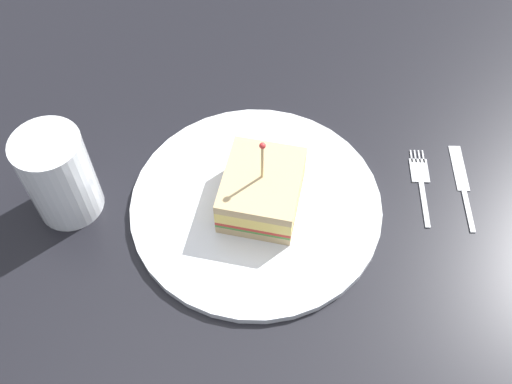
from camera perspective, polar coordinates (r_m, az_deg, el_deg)
The scene contains 6 objects.
ground_plane at distance 69.35cm, azimuth 0.00°, elevation -1.90°, with size 101.25×101.25×2.00cm, color black.
plate at distance 68.10cm, azimuth 0.00°, elevation -1.21°, with size 29.53×29.53×1.01cm, color white.
sandwich_half_center at distance 65.81cm, azimuth 0.63°, elevation 0.55°, with size 10.89×9.39×10.74cm.
drink_glass at distance 68.00cm, azimuth -18.81°, elevation 1.33°, with size 7.62×7.62×11.38cm.
fork at distance 73.54cm, azimuth 15.97°, elevation 1.32°, with size 11.57×2.49×0.35cm.
knife at distance 74.81cm, azimuth 19.70°, elevation 1.01°, with size 12.93×2.27×0.35cm.
Camera 1 is at (-37.63, -4.68, 57.06)cm, focal length 40.47 mm.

